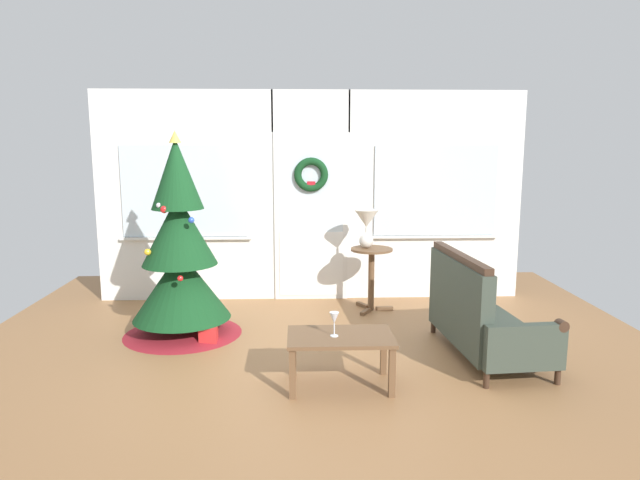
# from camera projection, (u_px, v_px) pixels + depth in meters

# --- Properties ---
(ground_plane) EXTENTS (6.76, 6.76, 0.00)m
(ground_plane) POSITION_uv_depth(u_px,v_px,m) (317.00, 360.00, 5.09)
(ground_plane) COLOR #996B42
(back_wall_with_door) EXTENTS (5.20, 0.19, 2.55)m
(back_wall_with_door) POSITION_uv_depth(u_px,v_px,m) (311.00, 196.00, 6.92)
(back_wall_with_door) COLOR white
(back_wall_with_door) RESTS_ON ground
(christmas_tree) EXTENTS (1.19, 1.19, 2.04)m
(christmas_tree) POSITION_uv_depth(u_px,v_px,m) (180.00, 260.00, 5.65)
(christmas_tree) COLOR #4C331E
(christmas_tree) RESTS_ON ground
(settee_sofa) EXTENTS (0.82, 1.52, 0.96)m
(settee_sofa) POSITION_uv_depth(u_px,v_px,m) (478.00, 316.00, 5.12)
(settee_sofa) COLOR #3D281C
(settee_sofa) RESTS_ON ground
(side_table) EXTENTS (0.50, 0.48, 0.73)m
(side_table) POSITION_uv_depth(u_px,v_px,m) (371.00, 267.00, 6.52)
(side_table) COLOR brown
(side_table) RESTS_ON ground
(table_lamp) EXTENTS (0.28, 0.28, 0.44)m
(table_lamp) POSITION_uv_depth(u_px,v_px,m) (366.00, 223.00, 6.47)
(table_lamp) COLOR silver
(table_lamp) RESTS_ON side_table
(coffee_table) EXTENTS (0.84, 0.52, 0.42)m
(coffee_table) POSITION_uv_depth(u_px,v_px,m) (340.00, 343.00, 4.49)
(coffee_table) COLOR brown
(coffee_table) RESTS_ON ground
(wine_glass) EXTENTS (0.08, 0.08, 0.20)m
(wine_glass) POSITION_uv_depth(u_px,v_px,m) (334.00, 319.00, 4.43)
(wine_glass) COLOR silver
(wine_glass) RESTS_ON coffee_table
(gift_box) EXTENTS (0.17, 0.15, 0.17)m
(gift_box) POSITION_uv_depth(u_px,v_px,m) (208.00, 334.00, 5.51)
(gift_box) COLOR red
(gift_box) RESTS_ON ground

